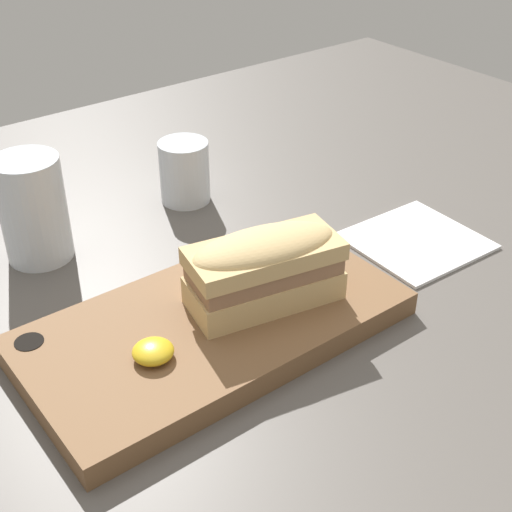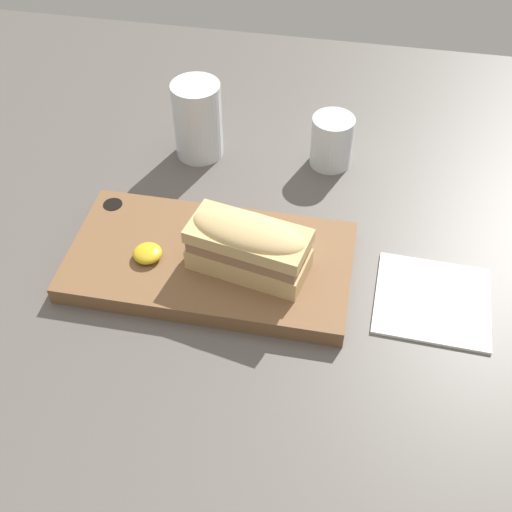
{
  "view_description": "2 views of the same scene",
  "coord_description": "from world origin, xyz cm",
  "views": [
    {
      "loc": [
        -36.33,
        -44.56,
        46.47
      ],
      "look_at": [
        -0.71,
        1.84,
        8.6
      ],
      "focal_mm": 50.0,
      "sensor_mm": 36.0,
      "label": 1
    },
    {
      "loc": [
        10.06,
        -53.93,
        64.72
      ],
      "look_at": [
        0.0,
        -0.94,
        7.67
      ],
      "focal_mm": 45.0,
      "sensor_mm": 36.0,
      "label": 2
    }
  ],
  "objects": [
    {
      "name": "water_glass",
      "position": [
        -13.97,
        25.03,
        7.28
      ],
      "size": [
        7.41,
        7.41,
        12.18
      ],
      "color": "silver",
      "rests_on": "dining_table"
    },
    {
      "name": "sandwich",
      "position": [
        -1.1,
        -0.27,
        8.56
      ],
      "size": [
        15.84,
        9.44,
        7.56
      ],
      "rotation": [
        0.0,
        0.0,
        -0.2
      ],
      "color": "tan",
      "rests_on": "serving_board"
    },
    {
      "name": "napkin",
      "position": [
        22.33,
        0.74,
        2.2
      ],
      "size": [
        14.72,
        14.07,
        0.4
      ],
      "rotation": [
        0.0,
        0.0,
        -0.04
      ],
      "color": "white",
      "rests_on": "dining_table"
    },
    {
      "name": "mustard_dollop",
      "position": [
        -14.21,
        -0.81,
        5.25
      ],
      "size": [
        3.75,
        3.75,
        1.5
      ],
      "color": "gold",
      "rests_on": "serving_board"
    },
    {
      "name": "wine_glass",
      "position": [
        6.54,
        26.33,
        5.61
      ],
      "size": [
        6.41,
        6.41,
        8.06
      ],
      "color": "silver",
      "rests_on": "dining_table"
    },
    {
      "name": "serving_board",
      "position": [
        -6.56,
        1.13,
        3.25
      ],
      "size": [
        36.71,
        19.26,
        2.56
      ],
      "color": "brown",
      "rests_on": "dining_table"
    },
    {
      "name": "dining_table",
      "position": [
        0.0,
        0.0,
        1.0
      ],
      "size": [
        157.33,
        129.91,
        2.0
      ],
      "color": "#56514C",
      "rests_on": "ground"
    }
  ]
}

